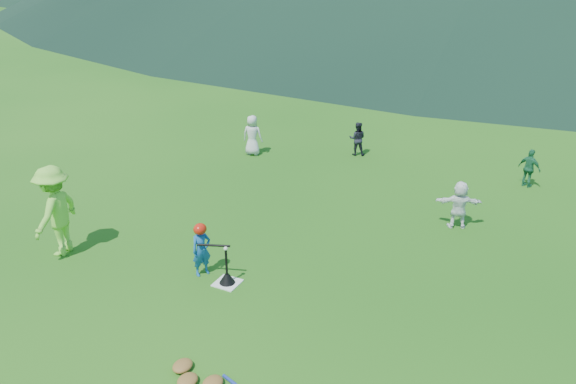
# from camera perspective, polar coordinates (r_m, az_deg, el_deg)

# --- Properties ---
(ground) EXTENTS (120.00, 120.00, 0.00)m
(ground) POSITION_cam_1_polar(r_m,az_deg,el_deg) (10.64, -6.18, -9.22)
(ground) COLOR #185112
(ground) RESTS_ON ground
(home_plate) EXTENTS (0.45, 0.45, 0.02)m
(home_plate) POSITION_cam_1_polar(r_m,az_deg,el_deg) (10.64, -6.18, -9.17)
(home_plate) COLOR silver
(home_plate) RESTS_ON ground
(baseball) EXTENTS (0.08, 0.08, 0.08)m
(baseball) POSITION_cam_1_polar(r_m,az_deg,el_deg) (10.27, -6.35, -5.73)
(baseball) COLOR white
(baseball) RESTS_ON batting_tee
(batter_child) EXTENTS (0.40, 0.45, 1.04)m
(batter_child) POSITION_cam_1_polar(r_m,az_deg,el_deg) (10.73, -8.79, -5.84)
(batter_child) COLOR #155194
(batter_child) RESTS_ON ground
(adult_coach) EXTENTS (0.94, 1.34, 1.88)m
(adult_coach) POSITION_cam_1_polar(r_m,az_deg,el_deg) (12.08, -22.55, -1.80)
(adult_coach) COLOR #84D93F
(adult_coach) RESTS_ON ground
(fielder_a) EXTENTS (0.65, 0.49, 1.22)m
(fielder_a) POSITION_cam_1_polar(r_m,az_deg,el_deg) (17.01, -3.64, 5.78)
(fielder_a) COLOR silver
(fielder_a) RESTS_ON ground
(fielder_b) EXTENTS (0.59, 0.52, 1.02)m
(fielder_b) POSITION_cam_1_polar(r_m,az_deg,el_deg) (17.09, 7.06, 5.40)
(fielder_b) COLOR black
(fielder_b) RESTS_ON ground
(fielder_c) EXTENTS (0.65, 0.47, 1.02)m
(fielder_c) POSITION_cam_1_polar(r_m,az_deg,el_deg) (15.88, 23.31, 2.23)
(fielder_c) COLOR #206B43
(fielder_c) RESTS_ON ground
(fielder_d) EXTENTS (1.06, 0.66, 1.10)m
(fielder_d) POSITION_cam_1_polar(r_m,az_deg,el_deg) (12.95, 16.99, -1.24)
(fielder_d) COLOR white
(fielder_d) RESTS_ON ground
(batting_tee) EXTENTS (0.30, 0.30, 0.68)m
(batting_tee) POSITION_cam_1_polar(r_m,az_deg,el_deg) (10.57, -6.21, -8.62)
(batting_tee) COLOR black
(batting_tee) RESTS_ON home_plate
(batter_gear) EXTENTS (0.72, 0.27, 0.40)m
(batter_gear) POSITION_cam_1_polar(r_m,az_deg,el_deg) (10.53, -8.82, -3.87)
(batter_gear) COLOR #B31B0B
(batter_gear) RESTS_ON ground
(equipment_pile) EXTENTS (1.80, 0.56, 0.19)m
(equipment_pile) POSITION_cam_1_polar(r_m,az_deg,el_deg) (8.44, -7.70, -18.72)
(equipment_pile) COLOR olive
(equipment_pile) RESTS_ON ground
(outfield_fence) EXTENTS (70.07, 0.08, 1.33)m
(outfield_fence) POSITION_cam_1_polar(r_m,az_deg,el_deg) (36.16, 19.19, 14.01)
(outfield_fence) COLOR gray
(outfield_fence) RESTS_ON ground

